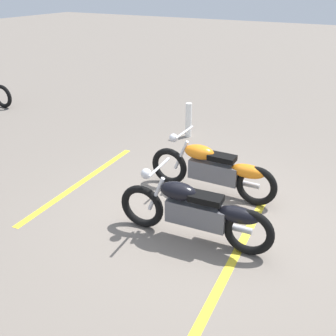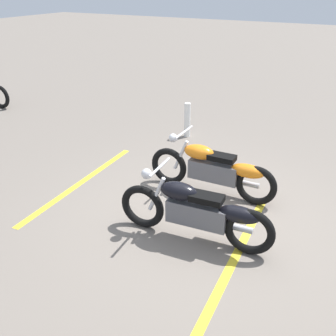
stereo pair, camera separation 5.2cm
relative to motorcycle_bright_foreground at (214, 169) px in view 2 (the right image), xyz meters
name	(u,v)px [view 2 (the right image)]	position (x,y,z in m)	size (l,w,h in m)	color
ground_plane	(205,215)	(-0.15, 0.66, -0.46)	(60.00, 60.00, 0.00)	slate
motorcycle_bright_foreground	(214,169)	(0.00, 0.00, 0.00)	(2.23, 0.62, 1.04)	black
motorcycle_dark_foreground	(198,211)	(-0.31, 1.32, 0.00)	(2.23, 0.62, 1.04)	black
bollard_post	(187,120)	(1.58, -2.21, -0.07)	(0.14, 0.14, 0.79)	white
parking_stripe_near	(237,254)	(-0.91, 1.36, -0.46)	(3.20, 0.12, 0.01)	yellow
parking_stripe_mid	(81,182)	(2.23, 0.76, -0.46)	(3.20, 0.12, 0.01)	yellow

